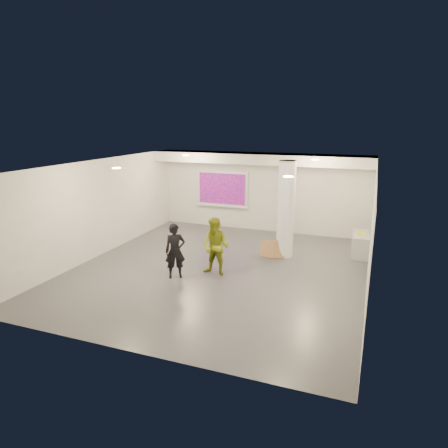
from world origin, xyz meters
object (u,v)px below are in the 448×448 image
at_px(woman, 175,251).
at_px(man, 216,247).
at_px(credenza, 360,245).
at_px(projection_screen, 222,189).
at_px(column, 286,210).

xyz_separation_m(woman, man, (0.94, 0.59, 0.05)).
xyz_separation_m(credenza, woman, (-4.61, -3.69, 0.40)).
distance_m(projection_screen, man, 5.15).
bearing_deg(projection_screen, column, -40.56).
distance_m(woman, man, 1.11).
relative_size(projection_screen, credenza, 1.75).
distance_m(column, woman, 3.73).
bearing_deg(projection_screen, woman, -82.56).
relative_size(woman, man, 0.93).
relative_size(column, credenza, 2.50).
bearing_deg(woman, column, 16.71).
distance_m(credenza, woman, 5.92).
relative_size(column, man, 1.87).
height_order(projection_screen, credenza, projection_screen).
height_order(credenza, man, man).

